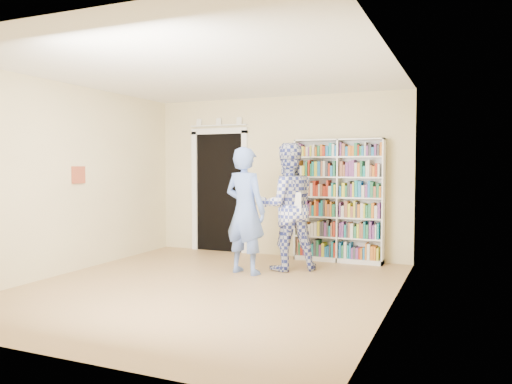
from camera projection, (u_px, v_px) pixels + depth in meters
floor at (207, 287)px, 6.28m from camera, size 5.00×5.00×0.00m
ceiling at (206, 71)px, 6.14m from camera, size 5.00×5.00×0.00m
wall_back at (277, 176)px, 8.50m from camera, size 4.50×0.00×4.50m
wall_left at (67, 179)px, 7.09m from camera, size 0.00×5.00×5.00m
wall_right at (392, 183)px, 5.33m from camera, size 0.00×5.00×5.00m
bookshelf at (339, 200)px, 7.95m from camera, size 1.42×0.27×1.96m
doorway at (219, 186)px, 8.92m from camera, size 1.10×0.08×2.43m
wall_art at (79, 175)px, 7.26m from camera, size 0.03×0.25×0.25m
man_blue at (245, 211)px, 7.06m from camera, size 0.73×0.56×1.80m
man_plaid at (287, 207)px, 7.31m from camera, size 1.15×1.09×1.86m
paper_sheet at (294, 203)px, 7.06m from camera, size 0.21×0.02×0.30m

